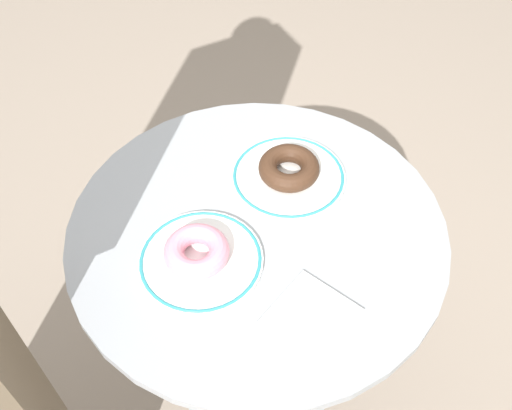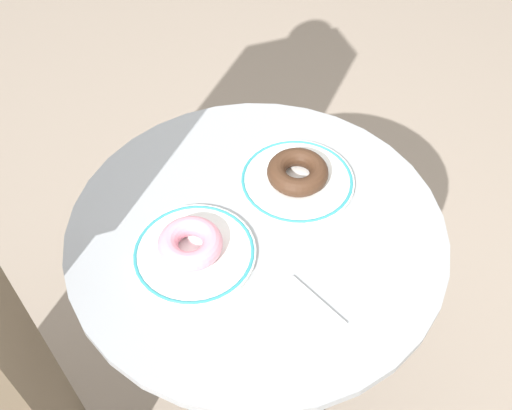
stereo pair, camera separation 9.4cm
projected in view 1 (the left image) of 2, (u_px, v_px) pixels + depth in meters
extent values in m
cube|color=gray|center=(257.00, 399.00, 1.53)|extent=(7.00, 7.00, 0.02)
cylinder|color=#999EA3|center=(257.00, 229.00, 0.98)|extent=(0.64, 0.64, 0.02)
cylinder|color=#999EA3|center=(257.00, 330.00, 1.25)|extent=(0.06, 0.06, 0.69)
cylinder|color=#999EA3|center=(257.00, 395.00, 1.52)|extent=(0.36, 0.36, 0.03)
cylinder|color=white|center=(201.00, 261.00, 0.92)|extent=(0.20, 0.20, 0.01)
torus|color=teal|center=(201.00, 260.00, 0.91)|extent=(0.20, 0.20, 0.01)
cylinder|color=white|center=(288.00, 177.00, 1.03)|extent=(0.20, 0.20, 0.01)
torus|color=teal|center=(288.00, 176.00, 1.03)|extent=(0.20, 0.20, 0.01)
torus|color=pink|center=(197.00, 251.00, 0.90)|extent=(0.14, 0.14, 0.03)
torus|color=#422819|center=(289.00, 168.00, 1.02)|extent=(0.13, 0.13, 0.03)
cube|color=white|center=(310.00, 318.00, 0.85)|extent=(0.13, 0.12, 0.01)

